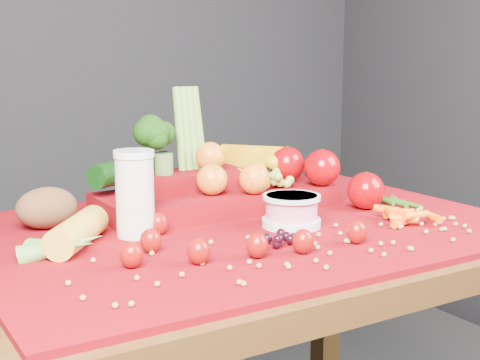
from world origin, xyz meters
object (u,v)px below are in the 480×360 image
milk_glass (135,190)px  produce_mound (226,181)px  table (245,276)px  yogurt_bowl (292,210)px

milk_glass → produce_mound: bearing=23.9°
table → milk_glass: (-0.22, 0.04, 0.19)m
yogurt_bowl → produce_mound: size_ratio=0.20×
table → produce_mound: size_ratio=1.84×
yogurt_bowl → produce_mound: produce_mound is taller
milk_glass → produce_mound: size_ratio=0.27×
table → milk_glass: 0.30m
table → milk_glass: size_ratio=6.77×
milk_glass → yogurt_bowl: 0.31m
yogurt_bowl → table: bearing=140.5°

